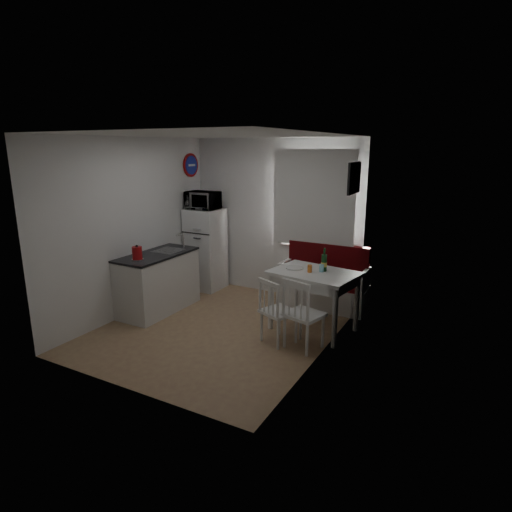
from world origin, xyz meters
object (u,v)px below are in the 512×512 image
at_px(bench, 324,286).
at_px(microwave, 203,200).
at_px(chair_left, 276,305).
at_px(chair_right, 301,308).
at_px(dining_table, 314,278).
at_px(wine_bottle, 324,260).
at_px(kettle, 137,253).
at_px(fridge, 206,249).
at_px(kitchen_counter, 158,282).

xyz_separation_m(bench, microwave, (-2.15, -0.16, 1.25)).
bearing_deg(chair_left, microwave, 169.37).
bearing_deg(chair_right, dining_table, 112.95).
relative_size(dining_table, wine_bottle, 3.85).
height_order(bench, kettle, kettle).
bearing_deg(bench, fridge, -177.03).
relative_size(bench, kettle, 6.21).
height_order(fridge, microwave, microwave).
bearing_deg(kitchen_counter, dining_table, 10.30).
height_order(kitchen_counter, chair_right, kitchen_counter).
relative_size(kitchen_counter, bench, 0.96).
distance_m(dining_table, microwave, 2.60).
bearing_deg(fridge, kitchen_counter, -90.90).
xyz_separation_m(dining_table, microwave, (-2.34, 0.77, 0.83)).
bearing_deg(chair_left, dining_table, 92.92).
bearing_deg(fridge, microwave, -90.00).
bearing_deg(dining_table, kettle, -150.14).
bearing_deg(kitchen_counter, microwave, 89.06).
height_order(dining_table, chair_right, chair_right).
xyz_separation_m(dining_table, chair_right, (0.09, -0.66, -0.17)).
height_order(fridge, kettle, fridge).
height_order(kitchen_counter, fridge, fridge).
height_order(dining_table, chair_left, chair_left).
xyz_separation_m(bench, wine_bottle, (0.28, -0.83, 0.66)).
distance_m(chair_right, microwave, 2.99).
distance_m(microwave, wine_bottle, 2.59).
distance_m(bench, chair_left, 1.60).
height_order(dining_table, microwave, microwave).
distance_m(chair_left, kettle, 2.12).
xyz_separation_m(chair_left, microwave, (-2.09, 1.42, 1.04)).
distance_m(fridge, kettle, 1.73).
xyz_separation_m(kitchen_counter, fridge, (0.02, 1.24, 0.26)).
distance_m(dining_table, chair_left, 0.73).
distance_m(chair_left, fridge, 2.56).
relative_size(chair_left, chair_right, 1.01).
height_order(dining_table, kettle, kettle).
xyz_separation_m(kitchen_counter, dining_table, (2.35, 0.43, 0.28)).
bearing_deg(wine_bottle, chair_left, -114.44).
height_order(bench, fridge, fridge).
height_order(bench, chair_right, bench).
distance_m(kitchen_counter, bench, 2.56).
bearing_deg(kettle, chair_right, 5.22).
bearing_deg(fridge, chair_left, -35.26).
bearing_deg(chair_right, chair_left, -166.15).
bearing_deg(microwave, bench, 4.30).
xyz_separation_m(dining_table, chair_left, (-0.25, -0.66, -0.21)).
bearing_deg(chair_left, wine_bottle, 89.27).
height_order(microwave, wine_bottle, microwave).
distance_m(bench, microwave, 2.49).
distance_m(bench, chair_right, 1.63).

